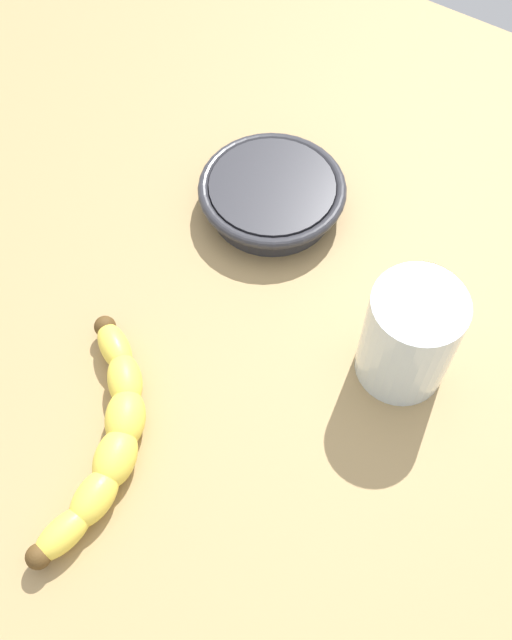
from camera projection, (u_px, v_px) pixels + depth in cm
name	position (u px, v px, depth cm)	size (l,w,h in cm)	color
wooden_tabletop	(238.00, 371.00, 70.39)	(120.00, 120.00, 3.00)	#A58654
banana	(108.00, 436.00, 63.39)	(21.97, 12.88, 3.62)	yellow
smoothie_glass	(409.00, 338.00, 64.31)	(8.40, 8.40, 11.23)	silver
ceramic_bowl	(272.00, 194.00, 77.12)	(15.82, 15.82, 3.71)	#2D2D33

